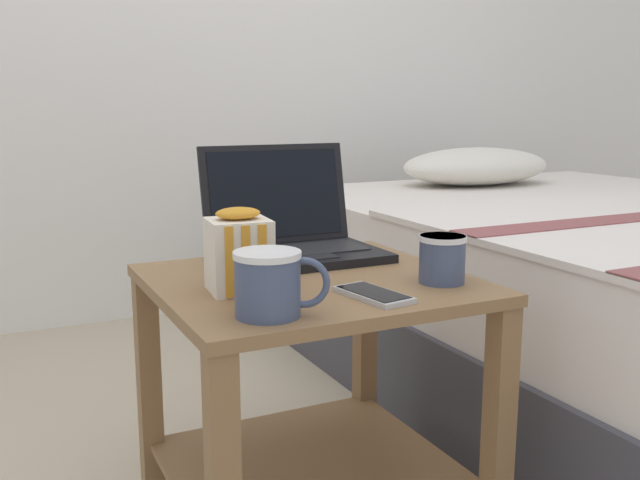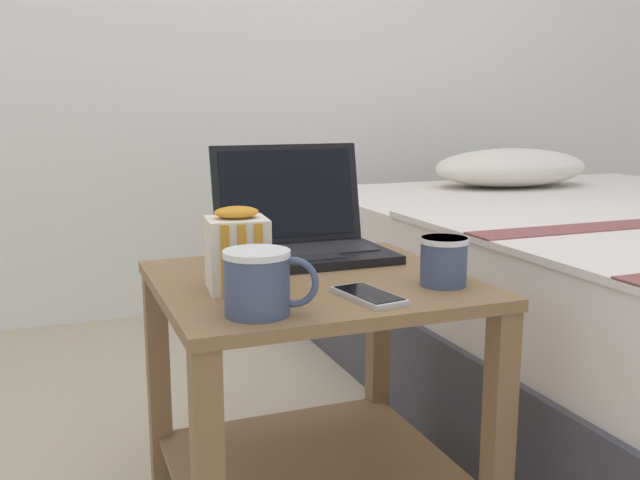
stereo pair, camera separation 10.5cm
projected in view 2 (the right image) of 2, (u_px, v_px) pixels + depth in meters
bedside_table at (312, 371)px, 1.37m from camera, size 0.57×0.54×0.51m
laptop at (301, 234)px, 1.52m from camera, size 0.34×0.27×0.23m
mug_front_left at (259, 279)px, 1.09m from camera, size 0.14×0.10×0.10m
mug_front_right at (444, 258)px, 1.28m from camera, size 0.10×0.11×0.09m
snack_bag at (237, 251)px, 1.24m from camera, size 0.11×0.11×0.15m
cell_phone at (369, 296)px, 1.19m from camera, size 0.09×0.15×0.01m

